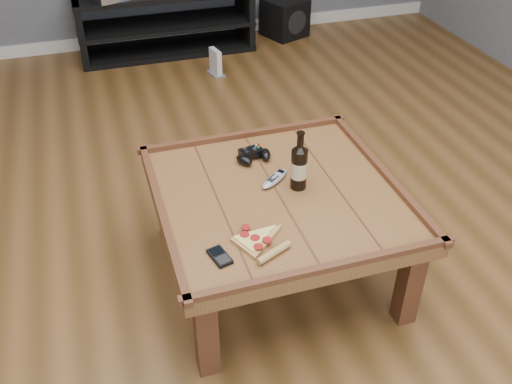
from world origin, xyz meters
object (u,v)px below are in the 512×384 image
object	(u,v)px
subwoofer	(285,18)
game_console	(216,63)
pizza_slice	(258,242)
coffee_table	(278,204)
beer_bottle	(299,166)
game_controller	(253,155)
media_console	(166,22)
remote_control	(275,179)
smartphone	(220,256)

from	to	relation	value
subwoofer	game_console	world-z (taller)	subwoofer
game_console	pizza_slice	bearing A→B (deg)	-111.69
coffee_table	subwoofer	size ratio (longest dim) A/B	2.51
pizza_slice	subwoofer	xyz separation A→B (m)	(1.22, 3.08, -0.30)
coffee_table	beer_bottle	xyz separation A→B (m)	(0.10, 0.02, 0.17)
coffee_table	game_controller	world-z (taller)	game_controller
media_console	beer_bottle	xyz separation A→B (m)	(0.10, -2.73, 0.31)
coffee_table	remote_control	xyz separation A→B (m)	(0.02, 0.09, 0.07)
coffee_table	media_console	world-z (taller)	media_console
subwoofer	game_console	bearing A→B (deg)	-162.96
game_controller	smartphone	xyz separation A→B (m)	(-0.31, -0.59, -0.02)
coffee_table	media_console	distance (m)	2.75
media_console	beer_bottle	size ratio (longest dim) A/B	5.29
media_console	smartphone	world-z (taller)	media_console
pizza_slice	smartphone	bearing A→B (deg)	167.52
game_controller	subwoofer	size ratio (longest dim) A/B	0.44
game_controller	remote_control	xyz separation A→B (m)	(0.04, -0.19, -0.01)
smartphone	game_console	world-z (taller)	smartphone
coffee_table	game_console	bearing A→B (deg)	83.02
game_controller	beer_bottle	bearing A→B (deg)	-75.07
media_console	smartphone	distance (m)	3.08
media_console	smartphone	bearing A→B (deg)	-96.15
pizza_slice	game_console	xyz separation A→B (m)	(0.44, 2.46, -0.37)
game_controller	subwoofer	bearing A→B (deg)	57.66
pizza_slice	media_console	bearing A→B (deg)	62.27
subwoofer	coffee_table	bearing A→B (deg)	-131.85
game_controller	subwoofer	distance (m)	2.76
beer_bottle	game_console	size ratio (longest dim) A/B	1.33
coffee_table	game_controller	xyz separation A→B (m)	(-0.02, 0.28, 0.08)
smartphone	pizza_slice	bearing A→B (deg)	-2.29
beer_bottle	smartphone	distance (m)	0.55
pizza_slice	remote_control	world-z (taller)	pizza_slice
coffee_table	subwoofer	distance (m)	3.00
subwoofer	smartphone	bearing A→B (deg)	-135.23
game_controller	subwoofer	xyz separation A→B (m)	(1.07, 2.52, -0.31)
remote_control	subwoofer	distance (m)	2.92
media_console	remote_control	world-z (taller)	media_console
coffee_table	subwoofer	world-z (taller)	coffee_table
media_console	subwoofer	world-z (taller)	media_console
media_console	remote_control	bearing A→B (deg)	-89.68
subwoofer	game_console	xyz separation A→B (m)	(-0.78, -0.62, -0.07)
coffee_table	remote_control	distance (m)	0.11
coffee_table	beer_bottle	distance (m)	0.19
beer_bottle	remote_control	bearing A→B (deg)	138.96
game_controller	pizza_slice	xyz separation A→B (m)	(-0.15, -0.55, -0.01)
coffee_table	game_controller	size ratio (longest dim) A/B	5.71
media_console	coffee_table	bearing A→B (deg)	-90.00
media_console	pizza_slice	distance (m)	3.04
beer_bottle	remote_control	xyz separation A→B (m)	(-0.08, 0.07, -0.09)
smartphone	subwoofer	distance (m)	3.41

